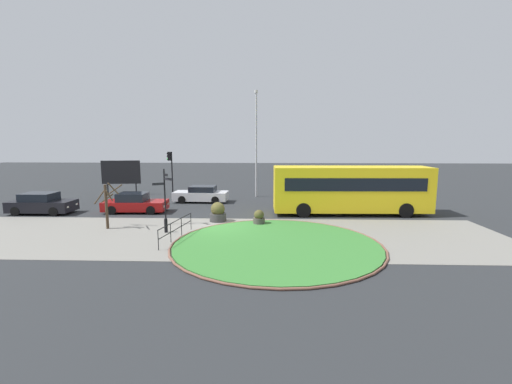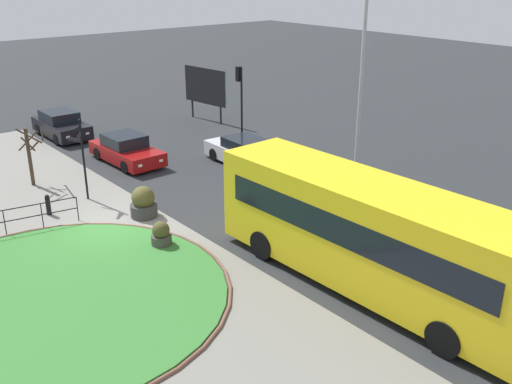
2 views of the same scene
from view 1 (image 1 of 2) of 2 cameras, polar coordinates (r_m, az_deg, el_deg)
name	(u,v)px [view 1 (image 1 of 2)]	position (r m, az deg, el deg)	size (l,w,h in m)	color
ground	(217,227)	(20.83, -6.45, -5.83)	(120.00, 120.00, 0.00)	#282B2D
sidewalk_paving	(212,236)	(19.03, -7.28, -7.20)	(32.00, 8.24, 0.02)	gray
grass_island	(277,245)	(17.22, 3.43, -8.70)	(10.16, 10.16, 0.10)	#387A33
grass_kerb_ring	(277,244)	(17.22, 3.43, -8.69)	(10.47, 10.47, 0.11)	brown
signpost_directional	(165,192)	(21.65, -14.94, -0.07)	(1.21, 0.51, 3.46)	black
bollard_foreground	(166,225)	(20.06, -14.73, -5.32)	(0.19, 0.19, 0.86)	black
railing_grass_edge	(176,227)	(18.58, -13.12, -5.70)	(0.72, 3.90, 1.00)	black
bus_yellow	(351,189)	(24.96, 15.47, 0.50)	(10.83, 2.76, 3.35)	yellow
car_near_lane	(42,204)	(28.79, -32.03, -1.68)	(4.36, 1.92, 1.49)	black
car_far_lane	(201,194)	(29.31, -9.07, -0.41)	(4.57, 2.01, 1.37)	silver
car_trailing	(135,203)	(26.36, -19.45, -1.79)	(4.48, 2.04, 1.41)	maroon
traffic_light_near	(170,164)	(31.98, -14.04, 4.47)	(0.49, 0.27, 4.15)	black
lamppost_tall	(256,141)	(31.43, 0.03, 8.41)	(0.32, 0.32, 9.57)	#B7B7BC
billboard_left	(121,173)	(34.99, -21.49, 2.99)	(3.58, 0.59, 3.29)	black
planter_near_signpost	(218,213)	(22.18, -6.35, -3.45)	(1.05, 1.05, 1.26)	#383838
planter_kerbside	(259,218)	(21.18, 0.50, -4.35)	(0.73, 0.73, 0.94)	#47423D
street_tree_bare	(107,203)	(21.88, -23.47, -1.65)	(1.46, 1.43, 2.82)	#423323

